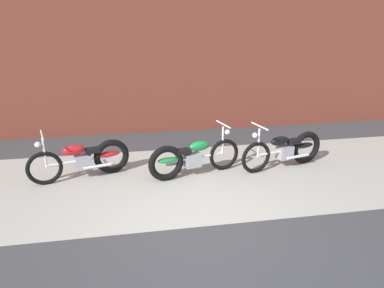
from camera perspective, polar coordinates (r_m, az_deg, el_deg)
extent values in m
plane|color=#38383A|center=(5.80, 0.86, -12.92)|extent=(80.00, 80.00, 0.00)
cube|color=#9E998E|center=(7.31, -1.74, -5.60)|extent=(36.00, 3.50, 0.01)
cube|color=brown|center=(10.07, -4.84, 14.67)|extent=(36.00, 0.50, 4.51)
torus|color=black|center=(7.53, -22.15, -3.55)|extent=(0.68, 0.26, 0.68)
torus|color=black|center=(7.66, -12.51, -1.90)|extent=(0.74, 0.32, 0.73)
cylinder|color=silver|center=(7.56, -17.30, -2.53)|extent=(1.21, 0.38, 0.06)
cube|color=#99999E|center=(7.58, -16.68, -2.72)|extent=(0.37, 0.30, 0.28)
ellipsoid|color=red|center=(7.47, -18.09, -0.92)|extent=(0.47, 0.30, 0.20)
ellipsoid|color=red|center=(7.63, -12.91, -1.54)|extent=(0.47, 0.29, 0.10)
cube|color=black|center=(7.53, -15.35, -0.94)|extent=(0.32, 0.27, 0.08)
cylinder|color=silver|center=(7.42, -22.14, -1.30)|extent=(0.05, 0.05, 0.62)
cylinder|color=silver|center=(7.31, -22.50, 1.34)|extent=(0.18, 0.57, 0.03)
sphere|color=white|center=(7.36, -23.09, -0.10)|extent=(0.11, 0.11, 0.11)
cylinder|color=silver|center=(7.51, -14.63, -3.41)|extent=(0.55, 0.20, 0.06)
torus|color=black|center=(7.67, 5.05, -1.67)|extent=(0.68, 0.24, 0.68)
torus|color=black|center=(7.16, -4.09, -3.04)|extent=(0.74, 0.31, 0.73)
cylinder|color=silver|center=(7.38, 0.64, -2.14)|extent=(1.21, 0.36, 0.06)
cube|color=#99999E|center=(7.36, 0.07, -2.52)|extent=(0.36, 0.29, 0.28)
ellipsoid|color=#197A38|center=(7.33, 1.22, -0.30)|extent=(0.47, 0.29, 0.20)
ellipsoid|color=#197A38|center=(7.15, -3.73, -2.53)|extent=(0.47, 0.28, 0.10)
cube|color=black|center=(7.21, -1.37, -1.15)|extent=(0.32, 0.26, 0.08)
cylinder|color=silver|center=(7.55, 4.86, 0.48)|extent=(0.05, 0.05, 0.62)
cylinder|color=silver|center=(7.44, 4.93, 3.10)|extent=(0.17, 0.57, 0.03)
sphere|color=white|center=(7.54, 5.56, 1.87)|extent=(0.11, 0.11, 0.11)
cylinder|color=silver|center=(7.44, -2.09, -2.98)|extent=(0.55, 0.19, 0.06)
torus|color=black|center=(7.61, 10.02, -2.09)|extent=(0.68, 0.24, 0.68)
torus|color=black|center=(8.36, 17.47, -0.52)|extent=(0.74, 0.30, 0.73)
cylinder|color=silver|center=(7.96, 13.94, -1.09)|extent=(1.21, 0.35, 0.06)
cube|color=#99999E|center=(8.02, 14.37, -1.27)|extent=(0.36, 0.29, 0.28)
ellipsoid|color=black|center=(7.83, 13.62, 0.47)|extent=(0.47, 0.29, 0.20)
ellipsoid|color=black|center=(8.31, 17.25, -0.18)|extent=(0.47, 0.28, 0.10)
cube|color=black|center=(8.07, 15.62, 0.40)|extent=(0.32, 0.26, 0.08)
cylinder|color=silver|center=(7.52, 10.41, 0.15)|extent=(0.05, 0.05, 0.62)
cylinder|color=silver|center=(7.41, 10.58, 2.77)|extent=(0.17, 0.57, 0.03)
sphere|color=white|center=(7.41, 9.86, 1.35)|extent=(0.11, 0.11, 0.11)
cylinder|color=silver|center=(8.09, 16.31, -1.89)|extent=(0.55, 0.19, 0.06)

